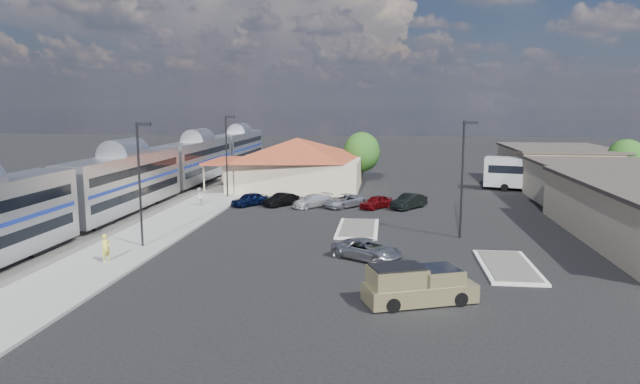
# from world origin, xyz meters

# --- Properties ---
(ground) EXTENTS (280.00, 280.00, 0.00)m
(ground) POSITION_xyz_m (0.00, 0.00, 0.00)
(ground) COLOR black
(ground) RESTS_ON ground
(railbed) EXTENTS (16.00, 100.00, 0.12)m
(railbed) POSITION_xyz_m (-21.00, 8.00, 0.06)
(railbed) COLOR #4C4944
(railbed) RESTS_ON ground
(platform) EXTENTS (5.50, 92.00, 0.18)m
(platform) POSITION_xyz_m (-12.00, 6.00, 0.09)
(platform) COLOR gray
(platform) RESTS_ON ground
(passenger_train) EXTENTS (3.00, 104.00, 5.55)m
(passenger_train) POSITION_xyz_m (-18.00, 6.34, 2.87)
(passenger_train) COLOR silver
(passenger_train) RESTS_ON ground
(freight_cars) EXTENTS (2.80, 46.00, 4.00)m
(freight_cars) POSITION_xyz_m (-24.00, 6.75, 1.93)
(freight_cars) COLOR black
(freight_cars) RESTS_ON ground
(station_depot) EXTENTS (18.35, 12.24, 6.20)m
(station_depot) POSITION_xyz_m (-4.56, 24.00, 3.13)
(station_depot) COLOR #BFAC8C
(station_depot) RESTS_ON ground
(buildings_east) EXTENTS (14.40, 51.40, 4.80)m
(buildings_east) POSITION_xyz_m (28.00, 14.28, 2.27)
(buildings_east) COLOR #C6B28C
(buildings_east) RESTS_ON ground
(traffic_island_south) EXTENTS (3.30, 7.50, 0.21)m
(traffic_island_south) POSITION_xyz_m (4.00, 2.00, 0.10)
(traffic_island_south) COLOR silver
(traffic_island_south) RESTS_ON ground
(traffic_island_north) EXTENTS (3.30, 7.50, 0.21)m
(traffic_island_north) POSITION_xyz_m (14.00, -8.00, 0.10)
(traffic_island_north) COLOR silver
(traffic_island_north) RESTS_ON ground
(lamp_plat_s) EXTENTS (1.08, 0.25, 9.00)m
(lamp_plat_s) POSITION_xyz_m (-10.90, -6.00, 5.34)
(lamp_plat_s) COLOR black
(lamp_plat_s) RESTS_ON ground
(lamp_plat_n) EXTENTS (1.08, 0.25, 9.00)m
(lamp_plat_n) POSITION_xyz_m (-10.90, 16.00, 5.34)
(lamp_plat_n) COLOR black
(lamp_plat_n) RESTS_ON ground
(lamp_lot) EXTENTS (1.08, 0.25, 9.00)m
(lamp_lot) POSITION_xyz_m (12.10, 0.00, 5.34)
(lamp_lot) COLOR black
(lamp_lot) RESTS_ON ground
(tree_east_c) EXTENTS (4.41, 4.41, 6.21)m
(tree_east_c) POSITION_xyz_m (34.00, 26.00, 3.76)
(tree_east_c) COLOR #382314
(tree_east_c) RESTS_ON ground
(tree_depot) EXTENTS (4.71, 4.71, 6.63)m
(tree_depot) POSITION_xyz_m (3.00, 30.00, 4.02)
(tree_depot) COLOR #382314
(tree_depot) RESTS_ON ground
(pickup_truck) EXTENTS (6.12, 3.99, 1.99)m
(pickup_truck) POSITION_xyz_m (8.10, -15.14, 0.94)
(pickup_truck) COLOR tan
(pickup_truck) RESTS_ON ground
(suv) EXTENTS (5.33, 4.52, 1.36)m
(suv) POSITION_xyz_m (5.12, -7.10, 0.68)
(suv) COLOR #93959A
(suv) RESTS_ON ground
(coach_bus) EXTENTS (12.47, 5.93, 3.92)m
(coach_bus) POSITION_xyz_m (24.00, 24.78, 2.26)
(coach_bus) COLOR silver
(coach_bus) RESTS_ON ground
(person_a) EXTENTS (0.66, 0.77, 1.80)m
(person_a) POSITION_xyz_m (-11.57, -10.19, 1.08)
(person_a) COLOR #E0D546
(person_a) RESTS_ON platform
(person_b) EXTENTS (0.95, 1.05, 1.77)m
(person_b) POSITION_xyz_m (-12.32, 10.36, 1.07)
(person_b) COLOR silver
(person_b) RESTS_ON platform
(parked_car_a) EXTENTS (3.70, 4.08, 1.35)m
(parked_car_a) POSITION_xyz_m (-7.49, 11.68, 0.67)
(parked_car_a) COLOR #0B1439
(parked_car_a) RESTS_ON ground
(parked_car_b) EXTENTS (3.46, 4.00, 1.30)m
(parked_car_b) POSITION_xyz_m (-4.29, 11.98, 0.65)
(parked_car_b) COLOR black
(parked_car_b) RESTS_ON ground
(parked_car_c) EXTENTS (4.32, 4.46, 1.28)m
(parked_car_c) POSITION_xyz_m (-1.09, 11.68, 0.64)
(parked_car_c) COLOR silver
(parked_car_c) RESTS_ON ground
(parked_car_d) EXTENTS (4.70, 5.02, 1.31)m
(parked_car_d) POSITION_xyz_m (2.11, 11.98, 0.66)
(parked_car_d) COLOR #9C9EA5
(parked_car_d) RESTS_ON ground
(parked_car_e) EXTENTS (3.60, 3.93, 1.30)m
(parked_car_e) POSITION_xyz_m (5.31, 11.68, 0.65)
(parked_car_e) COLOR maroon
(parked_car_e) RESTS_ON ground
(parked_car_f) EXTENTS (3.85, 4.53, 1.47)m
(parked_car_f) POSITION_xyz_m (8.51, 11.98, 0.73)
(parked_car_f) COLOR black
(parked_car_f) RESTS_ON ground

